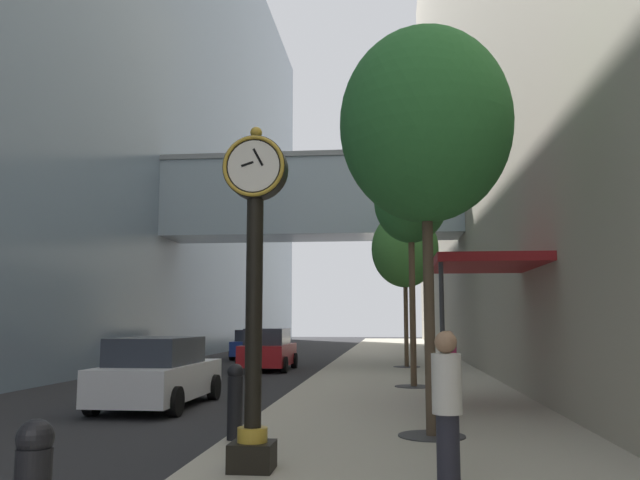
{
  "coord_description": "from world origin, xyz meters",
  "views": [
    {
      "loc": [
        2.69,
        -1.75,
        2.01
      ],
      "look_at": [
        0.91,
        14.92,
        4.09
      ],
      "focal_mm": 36.73,
      "sensor_mm": 36.0,
      "label": 1
    }
  ],
  "objects": [
    {
      "name": "street_tree_mid_near",
      "position": [
        3.34,
        17.55,
        5.5
      ],
      "size": [
        2.18,
        2.18,
        6.66
      ],
      "color": "#333335",
      "rests_on": "sidewalk_right"
    },
    {
      "name": "car_white_mid",
      "position": [
        -2.77,
        13.46,
        0.79
      ],
      "size": [
        2.07,
        4.49,
        1.63
      ],
      "color": "silver",
      "rests_on": "ground"
    },
    {
      "name": "building_block_left",
      "position": [
        -12.51,
        29.99,
        15.37
      ],
      "size": [
        23.49,
        80.0,
        30.86
      ],
      "color": "slate",
      "rests_on": "ground"
    },
    {
      "name": "pedestrian_walking",
      "position": [
        3.98,
        13.27,
        1.02
      ],
      "size": [
        0.48,
        0.48,
        1.66
      ],
      "color": "#23232D",
      "rests_on": "sidewalk_right"
    },
    {
      "name": "street_clock",
      "position": [
        0.93,
        6.64,
        2.59
      ],
      "size": [
        0.84,
        0.55,
        4.46
      ],
      "color": "black",
      "rests_on": "sidewalk_right"
    },
    {
      "name": "ground_plane",
      "position": [
        0.0,
        27.0,
        0.0
      ],
      "size": [
        110.0,
        110.0,
        0.0
      ],
      "primitive_type": "plane",
      "color": "#262628",
      "rests_on": "ground"
    },
    {
      "name": "sidewalk_right",
      "position": [
        3.04,
        30.0,
        0.07
      ],
      "size": [
        6.08,
        80.0,
        0.14
      ],
      "primitive_type": "cube",
      "color": "#ADA593",
      "rests_on": "ground"
    },
    {
      "name": "street_tree_mid_far",
      "position": [
        3.34,
        25.72,
        4.99
      ],
      "size": [
        2.79,
        2.79,
        6.48
      ],
      "color": "#333335",
      "rests_on": "sidewalk_right"
    },
    {
      "name": "storefront_awning",
      "position": [
        4.84,
        13.72,
        3.28
      ],
      "size": [
        2.4,
        3.6,
        3.3
      ],
      "color": "maroon",
      "rests_on": "sidewalk_right"
    },
    {
      "name": "street_tree_near",
      "position": [
        3.34,
        9.37,
        5.37
      ],
      "size": [
        2.97,
        2.97,
        6.96
      ],
      "color": "#333335",
      "rests_on": "sidewalk_right"
    },
    {
      "name": "car_blue_near",
      "position": [
        -4.54,
        33.03,
        0.76
      ],
      "size": [
        2.0,
        4.2,
        1.55
      ],
      "color": "navy",
      "rests_on": "ground"
    },
    {
      "name": "pedestrian_by_clock",
      "position": [
        3.32,
        5.92,
        1.08
      ],
      "size": [
        0.48,
        0.48,
        1.76
      ],
      "color": "#23232D",
      "rests_on": "sidewalk_right"
    },
    {
      "name": "bollard_third",
      "position": [
        0.21,
        8.74,
        0.76
      ],
      "size": [
        0.26,
        0.26,
        1.19
      ],
      "color": "black",
      "rests_on": "sidewalk_right"
    },
    {
      "name": "car_red_far",
      "position": [
        -2.33,
        25.13,
        0.83
      ],
      "size": [
        2.02,
        4.2,
        1.71
      ],
      "color": "#AD191E",
      "rests_on": "ground"
    }
  ]
}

